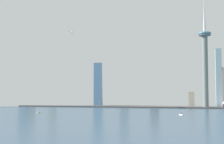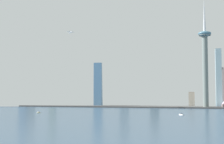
% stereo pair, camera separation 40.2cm
% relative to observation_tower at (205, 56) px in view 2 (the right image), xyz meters
% --- Properties ---
extents(ground_plane, '(6000.00, 6000.00, 0.00)m').
position_rel_observation_tower_xyz_m(ground_plane, '(-248.05, -452.13, -148.48)').
color(ground_plane, '#39526A').
extents(waterfront_pier, '(896.76, 70.74, 3.93)m').
position_rel_observation_tower_xyz_m(waterfront_pier, '(-248.05, 14.46, -146.51)').
color(waterfront_pier, '#4D4C4B').
rests_on(waterfront_pier, ground).
extents(observation_tower, '(37.12, 37.12, 319.94)m').
position_rel_observation_tower_xyz_m(observation_tower, '(0.00, 0.00, 0.00)').
color(observation_tower, slate).
rests_on(observation_tower, ground).
extents(skyscraper_0, '(21.88, 26.80, 122.71)m').
position_rel_observation_tower_xyz_m(skyscraper_0, '(54.64, 106.72, -89.32)').
color(skyscraper_0, '#B8A59B').
rests_on(skyscraper_0, ground).
extents(skyscraper_1, '(27.16, 21.82, 91.52)m').
position_rel_observation_tower_xyz_m(skyscraper_1, '(-152.80, 95.69, -102.72)').
color(skyscraper_1, slate).
rests_on(skyscraper_1, ground).
extents(skyscraper_2, '(20.36, 16.93, 185.17)m').
position_rel_observation_tower_xyz_m(skyscraper_2, '(-508.21, 99.50, -58.31)').
color(skyscraper_2, beige).
rests_on(skyscraper_2, ground).
extents(skyscraper_3, '(25.11, 19.46, 158.29)m').
position_rel_observation_tower_xyz_m(skyscraper_3, '(-324.12, 31.18, -79.37)').
color(skyscraper_3, '#5680A7').
rests_on(skyscraper_3, ground).
extents(skyscraper_4, '(17.21, 22.20, 177.25)m').
position_rel_observation_tower_xyz_m(skyscraper_4, '(42.61, 67.71, -59.85)').
color(skyscraper_4, '#93B2BE').
rests_on(skyscraper_4, ground).
extents(skyscraper_5, '(23.50, 12.27, 97.74)m').
position_rel_observation_tower_xyz_m(skyscraper_5, '(-570.62, 61.90, -99.61)').
color(skyscraper_5, gray).
rests_on(skyscraper_5, ground).
extents(skyscraper_6, '(18.25, 26.50, 46.57)m').
position_rel_observation_tower_xyz_m(skyscraper_6, '(-36.84, 107.83, -125.19)').
color(skyscraper_6, '#C6AF95').
rests_on(skyscraper_6, ground).
extents(skyscraper_7, '(24.07, 14.36, 147.77)m').
position_rel_observation_tower_xyz_m(skyscraper_7, '(-584.49, 32.16, -77.89)').
color(skyscraper_7, '#728BA9').
rests_on(skyscraper_7, ground).
extents(skyscraper_8, '(26.10, 24.73, 139.38)m').
position_rel_observation_tower_xyz_m(skyscraper_8, '(-254.39, 104.64, -78.79)').
color(skyscraper_8, '#939A94').
rests_on(skyscraper_8, ground).
extents(boat_1, '(9.11, 9.29, 4.37)m').
position_rel_observation_tower_xyz_m(boat_1, '(-66.09, -277.92, -146.87)').
color(boat_1, white).
rests_on(boat_1, ground).
extents(boat_2, '(7.14, 8.36, 3.73)m').
position_rel_observation_tower_xyz_m(boat_2, '(-372.57, -288.13, -147.14)').
color(boat_2, beige).
rests_on(boat_2, ground).
extents(airplane, '(20.66, 23.67, 7.73)m').
position_rel_observation_tower_xyz_m(airplane, '(-383.43, -62.43, 73.35)').
color(airplane, silver).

